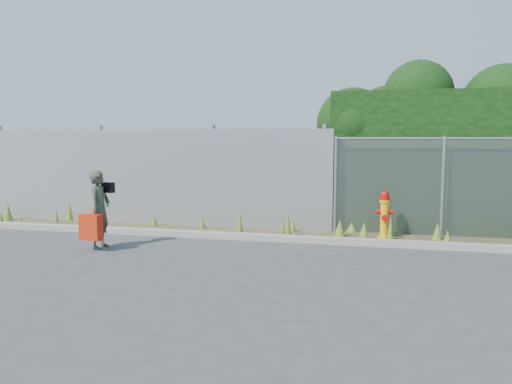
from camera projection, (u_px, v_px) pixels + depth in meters
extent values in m
plane|color=#3C3B3E|center=(254.00, 263.00, 8.01)|extent=(80.00, 80.00, 0.00)
cube|color=gray|center=(276.00, 238.00, 9.74)|extent=(16.00, 0.22, 0.12)
cube|color=#433D26|center=(281.00, 235.00, 10.33)|extent=(16.00, 1.20, 0.01)
cone|color=#4D7021|center=(202.00, 223.00, 11.04)|extent=(0.15, 0.15, 0.28)
cone|color=#4D7021|center=(1.00, 218.00, 11.81)|extent=(0.14, 0.14, 0.25)
cone|color=#4D7021|center=(352.00, 228.00, 10.57)|extent=(0.23, 0.23, 0.22)
cone|color=#4D7021|center=(154.00, 221.00, 11.32)|extent=(0.16, 0.16, 0.26)
cone|color=#4D7021|center=(69.00, 210.00, 12.07)|extent=(0.20, 0.20, 0.51)
cone|color=#4D7021|center=(20.00, 222.00, 11.41)|extent=(0.19, 0.19, 0.18)
cone|color=#4D7021|center=(387.00, 225.00, 10.28)|extent=(0.08, 0.08, 0.42)
cone|color=#4D7021|center=(448.00, 238.00, 9.37)|extent=(0.17, 0.17, 0.28)
cone|color=#4D7021|center=(293.00, 225.00, 10.56)|extent=(0.15, 0.15, 0.33)
cone|color=#4D7021|center=(57.00, 216.00, 11.76)|extent=(0.09, 0.09, 0.36)
cone|color=#4D7021|center=(240.00, 224.00, 10.18)|extent=(0.15, 0.15, 0.52)
cone|color=#4D7021|center=(340.00, 229.00, 10.04)|extent=(0.23, 0.23, 0.37)
cone|color=#4D7021|center=(288.00, 224.00, 10.08)|extent=(0.14, 0.14, 0.55)
cone|color=#4D7021|center=(390.00, 228.00, 9.73)|extent=(0.13, 0.13, 0.52)
cone|color=#4D7021|center=(437.00, 232.00, 9.78)|extent=(0.20, 0.20, 0.35)
cone|color=#4D7021|center=(8.00, 212.00, 12.09)|extent=(0.21, 0.21, 0.45)
cone|color=#4D7021|center=(235.00, 222.00, 11.21)|extent=(0.14, 0.14, 0.23)
cone|color=#4D7021|center=(283.00, 226.00, 10.08)|extent=(0.10, 0.10, 0.45)
cone|color=#4D7021|center=(364.00, 232.00, 9.65)|extent=(0.24, 0.24, 0.37)
cube|color=#A6A9AD|center=(148.00, 177.00, 11.54)|extent=(8.50, 0.08, 2.20)
cylinder|color=gray|center=(2.00, 172.00, 12.58)|extent=(0.10, 0.10, 2.30)
cylinder|color=gray|center=(102.00, 174.00, 11.93)|extent=(0.10, 0.10, 2.30)
cylinder|color=gray|center=(213.00, 176.00, 11.29)|extent=(0.10, 0.10, 2.30)
cylinder|color=gray|center=(324.00, 178.00, 10.72)|extent=(0.10, 0.10, 2.30)
cube|color=gray|center=(499.00, 189.00, 9.83)|extent=(6.50, 0.03, 2.00)
cylinder|color=gray|center=(502.00, 138.00, 9.72)|extent=(6.50, 0.04, 0.04)
cylinder|color=gray|center=(335.00, 184.00, 10.56)|extent=(0.07, 0.07, 2.05)
cylinder|color=gray|center=(443.00, 187.00, 10.06)|extent=(0.07, 0.07, 2.05)
cube|color=black|center=(504.00, 162.00, 10.67)|extent=(7.30, 1.60, 3.00)
sphere|color=black|center=(353.00, 124.00, 11.28)|extent=(1.63, 1.63, 1.63)
sphere|color=black|center=(387.00, 117.00, 11.38)|extent=(1.42, 1.42, 1.42)
sphere|color=black|center=(418.00, 95.00, 10.97)|extent=(1.52, 1.52, 1.52)
sphere|color=black|center=(466.00, 119.00, 10.87)|extent=(1.30, 1.30, 1.30)
sphere|color=black|center=(503.00, 105.00, 10.69)|extent=(1.77, 1.77, 1.77)
cylinder|color=#FFB40D|center=(384.00, 237.00, 9.98)|extent=(0.24, 0.24, 0.05)
cylinder|color=#FFB40D|center=(384.00, 220.00, 9.94)|extent=(0.16, 0.16, 0.74)
cylinder|color=#FFB40D|center=(385.00, 201.00, 9.90)|extent=(0.21, 0.21, 0.04)
cylinder|color=#B20F0A|center=(385.00, 198.00, 9.89)|extent=(0.18, 0.18, 0.09)
sphere|color=#B20F0A|center=(385.00, 195.00, 9.89)|extent=(0.17, 0.17, 0.17)
cylinder|color=#B20F0A|center=(385.00, 191.00, 9.88)|extent=(0.04, 0.04, 0.04)
cylinder|color=#B20F0A|center=(378.00, 212.00, 9.95)|extent=(0.09, 0.10, 0.10)
cylinder|color=#B20F0A|center=(391.00, 212.00, 9.89)|extent=(0.09, 0.10, 0.10)
cylinder|color=#B20F0A|center=(384.00, 218.00, 9.82)|extent=(0.13, 0.10, 0.13)
imported|color=#0F6446|center=(100.00, 210.00, 9.06)|extent=(0.37, 0.53, 1.42)
cube|color=#A72F09|center=(91.00, 227.00, 8.81)|extent=(0.41, 0.15, 0.46)
cylinder|color=#A72F09|center=(90.00, 210.00, 8.78)|extent=(0.20, 0.02, 0.02)
cube|color=black|center=(108.00, 187.00, 9.14)|extent=(0.25, 0.10, 0.19)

